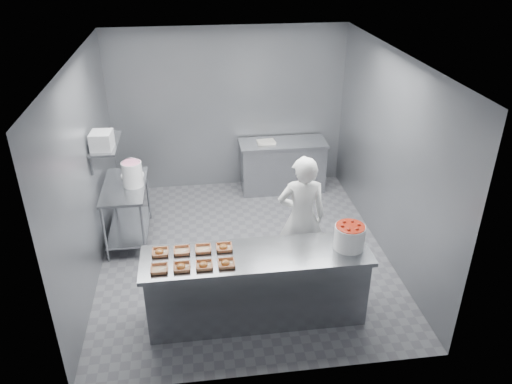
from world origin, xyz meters
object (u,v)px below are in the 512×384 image
back_counter (282,166)px  tray_0 (159,269)px  tray_1 (182,267)px  appliance (102,140)px  tray_6 (203,249)px  worker (302,218)px  tray_5 (182,251)px  tray_4 (160,252)px  prep_table (127,204)px  tray_2 (204,265)px  glaze_bucket (132,173)px  tray_7 (224,247)px  strawberry_tub (349,236)px  service_counter (257,286)px  tray_3 (226,263)px

back_counter → tray_0: bearing=-120.1°
tray_1 → appliance: 2.26m
tray_6 → worker: worker is taller
back_counter → tray_1: 3.85m
tray_0 → tray_5: bearing=52.4°
tray_0 → tray_4: size_ratio=1.00×
tray_1 → tray_5: bearing=89.4°
tray_6 → worker: (1.29, 0.64, -0.06)m
prep_table → tray_2: tray_2 is taller
prep_table → tray_4: (0.57, -1.79, 0.33)m
tray_5 → tray_6: (0.24, 0.00, 0.00)m
prep_table → glaze_bucket: size_ratio=2.75×
tray_1 → tray_6: (0.24, 0.31, -0.00)m
tray_7 → strawberry_tub: bearing=-6.4°
tray_7 → glaze_bucket: size_ratio=0.43×
tray_4 → strawberry_tub: bearing=-4.2°
service_counter → glaze_bucket: (-1.51, 1.92, 0.64)m
tray_3 → tray_7: same height
tray_2 → tray_7: same height
tray_0 → tray_3: (0.72, -0.00, 0.00)m
service_counter → appliance: size_ratio=8.40×
tray_2 → strawberry_tub: strawberry_tub is taller
tray_4 → tray_5: size_ratio=1.00×
tray_3 → tray_4: (-0.72, 0.31, 0.00)m
back_counter → tray_7: size_ratio=8.01×
tray_4 → strawberry_tub: size_ratio=0.54×
tray_6 → appliance: (-1.23, 1.57, 0.76)m
tray_5 → tray_7: (0.48, -0.00, 0.00)m
tray_0 → tray_6: same height
tray_2 → strawberry_tub: bearing=5.3°
prep_table → tray_0: tray_0 is taller
strawberry_tub → tray_0: bearing=-175.9°
service_counter → tray_0: size_ratio=13.88×
tray_0 → tray_3: 0.72m
tray_5 → back_counter: bearing=60.7°
prep_table → tray_5: 2.00m
tray_1 → tray_6: size_ratio=1.00×
service_counter → glaze_bucket: glaze_bucket is taller
prep_table → service_counter: bearing=-49.8°
tray_7 → tray_5: bearing=180.0°
service_counter → worker: size_ratio=1.52×
tray_1 → worker: size_ratio=0.11×
tray_6 → tray_7: bearing=-0.0°
tray_5 → worker: 1.66m
service_counter → prep_table: size_ratio=2.17×
worker → service_counter: bearing=53.2°
tray_7 → appliance: 2.28m
service_counter → prep_table: 2.56m
tray_0 → tray_7: (0.72, 0.31, 0.00)m
tray_3 → tray_5: size_ratio=1.00×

